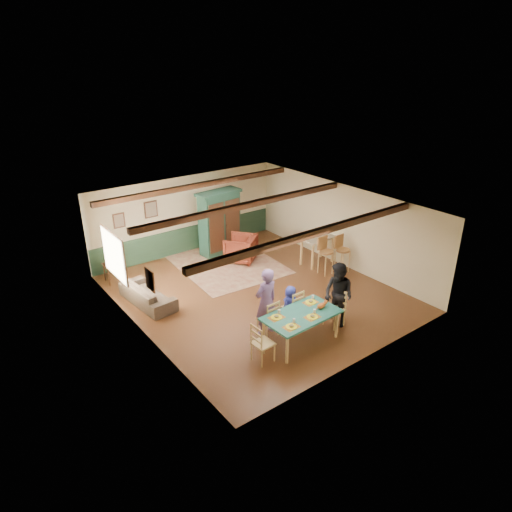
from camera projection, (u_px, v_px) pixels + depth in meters
floor at (256, 293)px, 13.41m from camera, size 8.00×8.00×0.00m
wall_back at (186, 215)px, 15.78m from camera, size 7.00×0.02×2.70m
wall_left at (140, 286)px, 10.94m from camera, size 0.02×8.00×2.70m
wall_right at (342, 225)px, 14.79m from camera, size 0.02×8.00×2.70m
ceiling at (256, 205)px, 12.31m from camera, size 7.00×8.00×0.02m
wainscot_back at (188, 239)px, 16.13m from camera, size 6.95×0.03×0.90m
ceiling_beam_front at (315, 233)px, 10.67m from camera, size 6.95×0.16×0.16m
ceiling_beam_mid at (247, 205)px, 12.64m from camera, size 6.95×0.16×0.16m
ceiling_beam_back at (199, 185)px, 14.54m from camera, size 6.95×0.16×0.16m
window_left at (113, 255)px, 12.11m from camera, size 0.06×1.60×1.30m
picture_left_wall at (150, 280)px, 10.35m from camera, size 0.04×0.42×0.52m
picture_back_a at (151, 209)px, 14.86m from camera, size 0.45×0.04×0.55m
picture_back_b at (119, 221)px, 14.31m from camera, size 0.38×0.04×0.48m
dining_table at (301, 328)px, 11.01m from camera, size 1.89×1.09×0.77m
dining_chair_far_left at (268, 317)px, 11.26m from camera, size 0.45×0.47×0.98m
dining_chair_far_right at (292, 307)px, 11.73m from camera, size 0.45×0.47×0.98m
dining_chair_end_left at (263, 342)px, 10.28m from camera, size 0.47×0.45×0.98m
dining_chair_end_right at (335, 309)px, 11.64m from camera, size 0.47×0.45×0.98m
person_man at (266, 302)px, 11.15m from camera, size 0.66×0.45×1.78m
person_woman at (338, 295)px, 11.56m from camera, size 0.67×0.85×1.70m
person_child at (290, 305)px, 11.78m from camera, size 0.52×0.35×1.04m
cat at (321, 305)px, 11.06m from camera, size 0.38×0.16×0.19m
place_setting_near_left at (291, 325)px, 10.32m from camera, size 0.42×0.32×0.11m
place_setting_near_center at (312, 315)px, 10.70m from camera, size 0.42×0.32×0.11m
place_setting_far_left at (276, 316)px, 10.68m from camera, size 0.42×0.32×0.11m
place_setting_far_right at (311, 301)px, 11.33m from camera, size 0.42×0.32×0.11m
area_rug at (227, 264)px, 15.25m from camera, size 3.28×3.81×0.01m
armoire at (220, 222)px, 15.74m from camera, size 1.63×0.77×2.23m
armchair at (241, 248)px, 15.35m from camera, size 1.35×1.36×0.89m
sofa at (148, 294)px, 12.76m from camera, size 0.95×2.03×0.58m
end_table at (113, 273)px, 13.99m from camera, size 0.50×0.50×0.60m
table_lamp at (111, 256)px, 13.75m from camera, size 0.33×0.33×0.54m
counter_table at (317, 250)px, 15.15m from camera, size 1.16×0.72×0.94m
bar_stool_left at (326, 256)px, 14.37m from camera, size 0.44×0.48×1.21m
bar_stool_right at (343, 254)px, 14.51m from camera, size 0.45×0.49×1.21m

